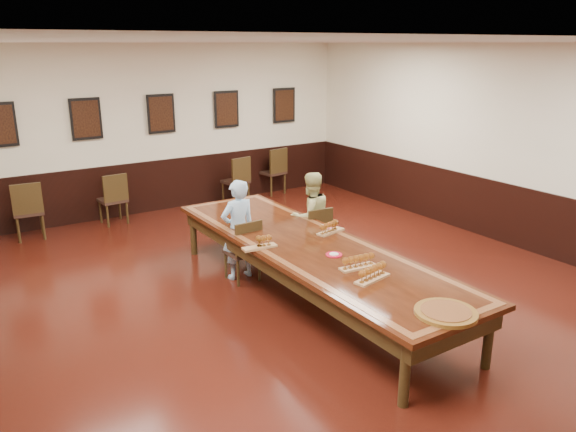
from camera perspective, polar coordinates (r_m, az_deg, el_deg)
floor at (r=7.41m, az=2.14°, el=-8.45°), size 8.00×10.00×0.02m
ceiling at (r=6.68m, az=2.46°, el=17.31°), size 8.00×10.00×0.02m
wall_back at (r=11.26m, az=-12.80°, el=8.62°), size 8.00×0.02×3.20m
wall_right at (r=9.71m, az=22.10°, el=6.48°), size 0.02×10.00×3.20m
chair_man at (r=7.83m, az=-4.69°, el=-3.42°), size 0.44×0.47×0.89m
chair_woman at (r=8.45m, az=2.62°, el=-1.86°), size 0.44×0.47×0.88m
spare_chair_a at (r=10.42m, az=-24.90°, el=0.57°), size 0.52×0.55×1.00m
spare_chair_b at (r=10.75m, az=-17.40°, el=1.74°), size 0.48×0.52×0.95m
spare_chair_c at (r=11.64m, az=-5.36°, el=3.68°), size 0.53×0.57×0.98m
spare_chair_d at (r=12.35m, az=-1.63°, el=4.63°), size 0.56×0.59×1.02m
person_man at (r=7.82m, az=-5.09°, el=-1.39°), size 0.53×0.36×1.42m
person_woman at (r=8.45m, az=2.31°, el=-0.09°), size 0.71×0.57×1.37m
pink_phone at (r=7.69m, az=4.50°, el=-1.36°), size 0.08×0.14×0.01m
wainscoting at (r=7.20m, az=2.18°, el=-4.79°), size 8.00×10.00×1.00m
conference_table at (r=7.16m, az=2.19°, el=-3.96°), size 1.40×5.00×0.76m
posters at (r=11.15m, az=-12.77°, el=10.10°), size 6.14×0.04×0.74m
flight_a at (r=6.97m, az=-2.75°, el=-2.68°), size 0.45×0.18×0.16m
flight_b at (r=7.53m, az=4.31°, el=-1.19°), size 0.46×0.23×0.16m
flight_c at (r=6.39m, az=7.15°, el=-4.68°), size 0.46×0.18×0.17m
flight_d at (r=6.11m, az=8.58°, el=-5.78°), size 0.48×0.23×0.17m
red_plate_grp at (r=6.76m, az=4.69°, el=-3.95°), size 0.20×0.20×0.03m
carved_platter at (r=5.54m, az=15.74°, el=-9.43°), size 0.65×0.65×0.05m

